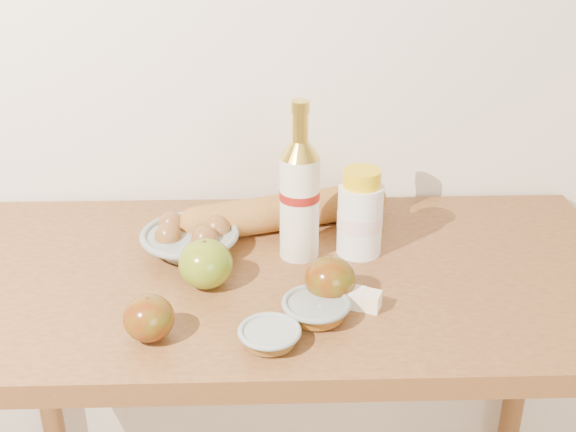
# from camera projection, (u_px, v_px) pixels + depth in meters

# --- Properties ---
(back_wall) EXTENTS (3.50, 0.02, 2.60)m
(back_wall) POSITION_uv_depth(u_px,v_px,m) (282.00, 2.00, 1.38)
(back_wall) COLOR silver
(back_wall) RESTS_ON ground
(table) EXTENTS (1.20, 0.60, 0.90)m
(table) POSITION_uv_depth(u_px,v_px,m) (287.00, 329.00, 1.31)
(table) COLOR brown
(table) RESTS_ON ground
(bourbon_bottle) EXTENTS (0.09, 0.09, 0.29)m
(bourbon_bottle) POSITION_uv_depth(u_px,v_px,m) (300.00, 196.00, 1.26)
(bourbon_bottle) COLOR silver
(bourbon_bottle) RESTS_ON table
(cream_bottle) EXTENTS (0.08, 0.08, 0.16)m
(cream_bottle) POSITION_uv_depth(u_px,v_px,m) (360.00, 215.00, 1.29)
(cream_bottle) COLOR white
(cream_bottle) RESTS_ON table
(egg_bowl) EXTENTS (0.21, 0.21, 0.06)m
(egg_bowl) POSITION_uv_depth(u_px,v_px,m) (190.00, 238.00, 1.31)
(egg_bowl) COLOR gray
(egg_bowl) RESTS_ON table
(baguette) EXTENTS (0.42, 0.19, 0.07)m
(baguette) POSITION_uv_depth(u_px,v_px,m) (286.00, 212.00, 1.39)
(baguette) COLOR #BF813A
(baguette) RESTS_ON table
(apple_yellowgreen) EXTENTS (0.12, 0.12, 0.08)m
(apple_yellowgreen) POSITION_uv_depth(u_px,v_px,m) (206.00, 264.00, 1.19)
(apple_yellowgreen) COLOR olive
(apple_yellowgreen) RESTS_ON table
(apple_redgreen_front) EXTENTS (0.08, 0.08, 0.07)m
(apple_redgreen_front) POSITION_uv_depth(u_px,v_px,m) (149.00, 318.00, 1.06)
(apple_redgreen_front) COLOR maroon
(apple_redgreen_front) RESTS_ON table
(apple_redgreen_right) EXTENTS (0.10, 0.10, 0.08)m
(apple_redgreen_right) POSITION_uv_depth(u_px,v_px,m) (330.00, 279.00, 1.16)
(apple_redgreen_right) COLOR maroon
(apple_redgreen_right) RESTS_ON table
(sugar_bowl) EXTENTS (0.11, 0.11, 0.03)m
(sugar_bowl) POSITION_uv_depth(u_px,v_px,m) (270.00, 336.00, 1.06)
(sugar_bowl) COLOR #909D99
(sugar_bowl) RESTS_ON table
(syrup_bowl) EXTENTS (0.12, 0.12, 0.03)m
(syrup_bowl) POSITION_uv_depth(u_px,v_px,m) (316.00, 309.00, 1.12)
(syrup_bowl) COLOR gray
(syrup_bowl) RESTS_ON table
(butter_stick) EXTENTS (0.11, 0.07, 0.03)m
(butter_stick) POSITION_uv_depth(u_px,v_px,m) (347.00, 296.00, 1.15)
(butter_stick) COLOR #FCEFC3
(butter_stick) RESTS_ON table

